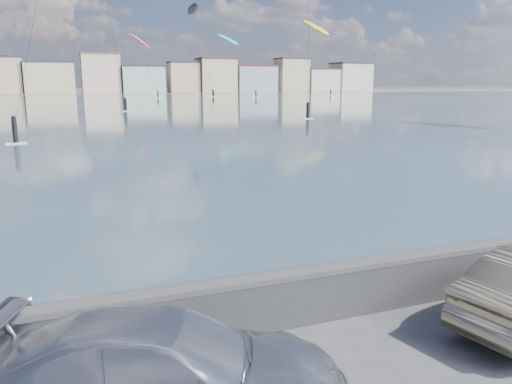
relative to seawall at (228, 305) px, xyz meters
The scene contains 9 objects.
bay_water 88.80m from the seawall, 90.00° to the left, with size 500.00×177.00×0.00m, color #344657.
far_shore_strip 197.30m from the seawall, 90.00° to the left, with size 500.00×60.00×0.00m, color #4C473D.
seawall is the anchor object (origin of this frame).
far_buildings 183.39m from the seawall, 89.59° to the left, with size 240.79×13.26×14.60m.
car_silver 2.25m from the seawall, 128.67° to the right, with size 1.93×4.74×1.38m, color #AFB2B7.
kitesurfer_0 142.95m from the seawall, 76.16° to the left, with size 5.26×14.25×25.59m.
kitesurfer_3 141.15m from the seawall, 82.27° to the left, with size 8.18×19.97×17.81m.
kitesurfer_6 139.46m from the seawall, 72.16° to the left, with size 7.88×15.77×17.95m.
kitesurfer_11 163.78m from the seawall, 62.06° to the left, with size 7.88×13.61×24.59m.
Camera 1 is at (-2.37, -4.83, 4.30)m, focal length 35.00 mm.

